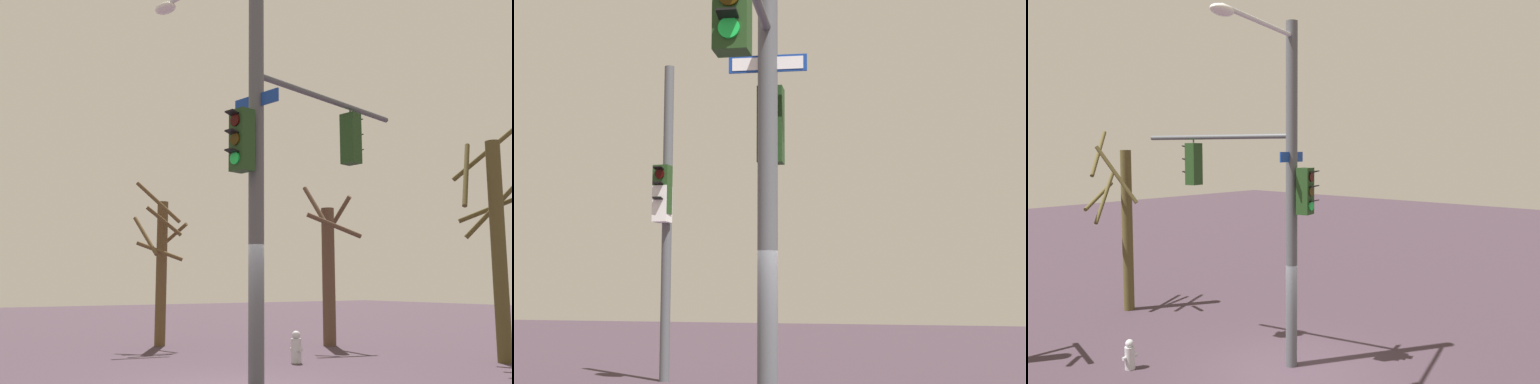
# 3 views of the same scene
# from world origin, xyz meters

# --- Properties ---
(ground_plane) EXTENTS (80.00, 80.00, 0.00)m
(ground_plane) POSITION_xyz_m (0.00, 0.00, 0.00)
(ground_plane) COLOR #392B34
(main_signal_pole_assembly) EXTENTS (3.63, 5.10, 8.26)m
(main_signal_pole_assembly) POSITION_xyz_m (0.04, 0.62, 4.60)
(main_signal_pole_assembly) COLOR #4C4F54
(main_signal_pole_assembly) RESTS_ON ground
(fire_hydrant) EXTENTS (0.38, 0.24, 0.73)m
(fire_hydrant) POSITION_xyz_m (-2.41, 3.05, 0.34)
(fire_hydrant) COLOR #B2B2B7
(fire_hydrant) RESTS_ON ground
(bare_tree_corner) EXTENTS (1.64, 2.33, 5.91)m
(bare_tree_corner) POSITION_xyz_m (0.09, 7.22, 2.91)
(bare_tree_corner) COLOR #4D4423
(bare_tree_corner) RESTS_ON ground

